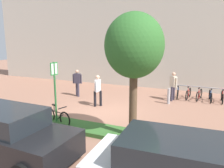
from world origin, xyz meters
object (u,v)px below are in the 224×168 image
Objects in this scene: person_suited_dark at (77,81)px; car_black_suv at (8,134)px; bollard_steel at (169,96)px; tree_sidewalk at (134,47)px; bike_rack_cluster at (199,94)px; person_shirt_white at (98,89)px; bike_at_sign at (57,116)px; person_shirt_blue at (173,84)px; parking_sign_post at (55,85)px.

car_black_suv is (2.23, -7.40, -0.23)m from person_suited_dark.
bollard_steel is 5.76m from person_suited_dark.
tree_sidewalk is 7.48m from person_suited_dark.
bollard_steel is 0.21× the size of car_black_suv.
bike_rack_cluster is 1.86× the size of person_shirt_white.
bike_at_sign is at bearing 177.75° from tree_sidewalk.
bike_at_sign is (-3.46, 0.14, -3.00)m from tree_sidewalk.
person_shirt_blue is (-1.45, -0.79, 0.64)m from bike_rack_cluster.
person_shirt_white is 5.94m from car_black_suv.
bollard_steel reaches higher than bike_at_sign.
parking_sign_post is 8.78m from bike_rack_cluster.
person_shirt_blue is (3.94, 5.99, -0.77)m from parking_sign_post.
parking_sign_post is 1.57× the size of person_shirt_white.
bike_at_sign is 7.16m from person_shirt_blue.
tree_sidewalk is 2.62× the size of person_shirt_white.
parking_sign_post is 7.21m from person_shirt_blue.
person_shirt_blue is at bearing 56.40° from bike_at_sign.
parking_sign_post is 3.26m from person_shirt_white.
bollard_steel is 1.01m from person_shirt_blue.
tree_sidewalk is at bearing -1.29° from parking_sign_post.
car_black_suv is (-3.09, -2.70, -2.59)m from tree_sidewalk.
parking_sign_post reaches higher than bike_at_sign.
parking_sign_post is at bearing 178.71° from tree_sidewalk.
person_shirt_blue is at bearing -151.44° from bike_rack_cluster.
parking_sign_post is 0.62× the size of car_black_suv.
person_suited_dark is at bearing 112.08° from parking_sign_post.
car_black_suv is (-3.57, -8.78, -0.23)m from person_shirt_blue.
parking_sign_post is 1.65× the size of bike_at_sign.
bike_at_sign is 3.18m from person_shirt_white.
parking_sign_post reaches higher than person_suited_dark.
tree_sidewalk reaches higher than bike_at_sign.
person_shirt_white reaches higher than bike_at_sign.
tree_sidewalk is 7.74m from bike_rack_cluster.
person_shirt_blue is at bearing 56.71° from parking_sign_post.
car_black_suv reaches higher than bike_at_sign.
tree_sidewalk is at bearing -94.29° from bollard_steel.
bike_at_sign is 8.63m from bike_rack_cluster.
bike_rack_cluster is 6.24m from person_shirt_white.
tree_sidewalk is at bearing -2.25° from bike_at_sign.
bollard_steel is 0.52× the size of person_shirt_white.
bike_rack_cluster is (1.94, 6.86, -3.00)m from tree_sidewalk.
parking_sign_post is 2.98m from car_black_suv.
parking_sign_post reaches higher than person_shirt_blue.
parking_sign_post reaches higher than person_shirt_white.
person_shirt_white reaches higher than bike_rack_cluster.
person_shirt_white is at bearing -150.20° from bollard_steel.
bike_at_sign is at bearing -127.13° from bollard_steel.
person_shirt_white is (-5.03, -3.64, 0.64)m from bike_rack_cluster.
car_black_suv is (0.36, -2.78, -0.99)m from parking_sign_post.
bike_at_sign is at bearing -123.60° from person_shirt_blue.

